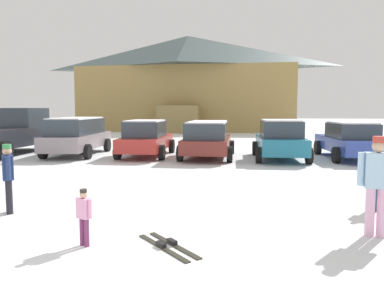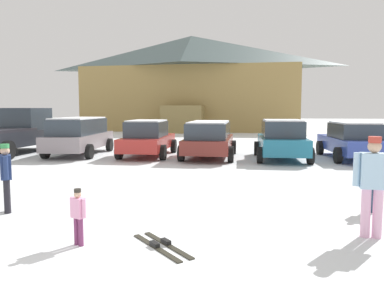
{
  "view_description": "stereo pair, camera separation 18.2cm",
  "coord_description": "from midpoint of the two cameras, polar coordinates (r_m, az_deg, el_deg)",
  "views": [
    {
      "loc": [
        1.38,
        -3.6,
        2.11
      ],
      "look_at": [
        -0.13,
        8.37,
        0.97
      ],
      "focal_mm": 35.0,
      "sensor_mm": 36.0,
      "label": 1
    },
    {
      "loc": [
        1.56,
        -3.58,
        2.11
      ],
      "look_at": [
        -0.13,
        8.37,
        0.97
      ],
      "focal_mm": 35.0,
      "sensor_mm": 36.0,
      "label": 2
    }
  ],
  "objects": [
    {
      "name": "ski_lodge",
      "position": [
        37.36,
        -0.81,
        9.32
      ],
      "size": [
        21.05,
        9.96,
        9.2
      ],
      "color": "olive",
      "rests_on": "ground"
    },
    {
      "name": "parked_grey_wagon",
      "position": [
        17.92,
        -17.39,
        1.34
      ],
      "size": [
        2.38,
        4.84,
        1.72
      ],
      "color": "gray",
      "rests_on": "ground"
    },
    {
      "name": "parked_red_sedan",
      "position": [
        16.84,
        -7.32,
        0.93
      ],
      "size": [
        2.18,
        4.39,
        1.62
      ],
      "color": "#AF2C27",
      "rests_on": "ground"
    },
    {
      "name": "parked_maroon_van",
      "position": [
        16.23,
        2.11,
        0.96
      ],
      "size": [
        2.25,
        4.57,
        1.58
      ],
      "color": "maroon",
      "rests_on": "ground"
    },
    {
      "name": "parked_teal_hatchback",
      "position": [
        15.98,
        12.97,
        0.68
      ],
      "size": [
        2.18,
        4.09,
        1.67
      ],
      "color": "#1F6B88",
      "rests_on": "ground"
    },
    {
      "name": "parked_blue_hatchback",
      "position": [
        17.07,
        22.64,
        0.56
      ],
      "size": [
        2.27,
        4.66,
        1.57
      ],
      "color": "#30449D",
      "rests_on": "ground"
    },
    {
      "name": "pickup_truck",
      "position": [
        19.53,
        -26.17,
        1.56
      ],
      "size": [
        2.55,
        6.02,
        2.15
      ],
      "color": "#24262D",
      "rests_on": "ground"
    },
    {
      "name": "skier_adult_in_blue_parka",
      "position": [
        6.82,
        25.71,
        -5.02
      ],
      "size": [
        0.62,
        0.28,
        1.67
      ],
      "color": "#E1A8CA",
      "rests_on": "ground"
    },
    {
      "name": "skier_child_in_orange_jacket",
      "position": [
        8.53,
        25.34,
        -5.62
      ],
      "size": [
        0.27,
        0.29,
        0.99
      ],
      "color": "navy",
      "rests_on": "ground"
    },
    {
      "name": "skier_child_in_pink_snowsuit",
      "position": [
        6.09,
        -16.98,
        -10.16
      ],
      "size": [
        0.3,
        0.21,
        0.89
      ],
      "color": "#70305A",
      "rests_on": "ground"
    },
    {
      "name": "skier_teen_in_navy_coat",
      "position": [
        8.45,
        -26.78,
        -4.16
      ],
      "size": [
        0.36,
        0.44,
        1.41
      ],
      "color": "#222129",
      "rests_on": "ground"
    },
    {
      "name": "pair_of_skis",
      "position": [
        5.97,
        -4.62,
        -15.14
      ],
      "size": [
        1.14,
        1.2,
        0.08
      ],
      "color": "#2B2920",
      "rests_on": "ground"
    }
  ]
}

